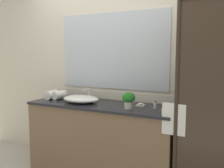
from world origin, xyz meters
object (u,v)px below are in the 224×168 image
at_px(amenity_bottle_body_wash, 164,108).
at_px(potted_plant, 129,99).
at_px(sink_basin, 81,99).
at_px(rolled_towel_middle, 59,95).
at_px(amenity_bottle_shampoo, 155,105).
at_px(faucet, 89,96).
at_px(amenity_bottle_lotion, 163,111).
at_px(soap_dish, 141,105).
at_px(rolled_towel_near_edge, 51,95).

bearing_deg(amenity_bottle_body_wash, potted_plant, -177.81).
xyz_separation_m(sink_basin, amenity_bottle_body_wash, (1.05, -0.05, -0.00)).
bearing_deg(rolled_towel_middle, potted_plant, -6.90).
xyz_separation_m(amenity_bottle_shampoo, rolled_towel_middle, (-1.31, -0.01, 0.02)).
distance_m(faucet, amenity_bottle_lotion, 1.13).
distance_m(sink_basin, amenity_bottle_shampoo, 0.93).
distance_m(amenity_bottle_body_wash, amenity_bottle_lotion, 0.11).
bearing_deg(amenity_bottle_body_wash, soap_dish, 150.90).
bearing_deg(sink_basin, rolled_towel_middle, 170.29).
relative_size(potted_plant, rolled_towel_middle, 0.96).
bearing_deg(soap_dish, potted_plant, -110.44).
relative_size(faucet, soap_dish, 1.70).
bearing_deg(amenity_bottle_lotion, soap_dish, 139.72).
height_order(faucet, amenity_bottle_body_wash, faucet).
relative_size(soap_dish, rolled_towel_near_edge, 0.48).
bearing_deg(amenity_bottle_body_wash, amenity_bottle_lotion, -79.06).
xyz_separation_m(amenity_bottle_body_wash, rolled_towel_middle, (-1.43, 0.11, 0.01)).
xyz_separation_m(faucet, soap_dish, (0.73, -0.05, -0.04)).
bearing_deg(amenity_bottle_lotion, amenity_bottle_body_wash, 100.94).
bearing_deg(faucet, rolled_towel_middle, -163.15).
height_order(amenity_bottle_lotion, rolled_towel_near_edge, rolled_towel_near_edge).
bearing_deg(rolled_towel_middle, soap_dish, 3.35).
bearing_deg(sink_basin, amenity_bottle_lotion, -8.30).
xyz_separation_m(potted_plant, rolled_towel_near_edge, (-1.16, 0.10, -0.05)).
height_order(sink_basin, rolled_towel_near_edge, rolled_towel_near_edge).
bearing_deg(faucet, potted_plant, -20.08).
bearing_deg(amenity_bottle_lotion, faucet, 162.53).
bearing_deg(potted_plant, amenity_bottle_shampoo, 26.90).
bearing_deg(faucet, amenity_bottle_body_wash, -12.19).
distance_m(faucet, amenity_bottle_body_wash, 1.08).
relative_size(faucet, amenity_bottle_shampoo, 2.06).
xyz_separation_m(amenity_bottle_body_wash, rolled_towel_near_edge, (-1.54, 0.08, 0.02)).
xyz_separation_m(amenity_bottle_body_wash, amenity_bottle_lotion, (0.02, -0.11, -0.01)).
relative_size(potted_plant, amenity_bottle_shampoo, 2.20).
bearing_deg(rolled_towel_middle, rolled_towel_near_edge, -165.06).
height_order(amenity_bottle_body_wash, amenity_bottle_lotion, amenity_bottle_body_wash).
bearing_deg(amenity_bottle_lotion, amenity_bottle_shampoo, 123.30).
xyz_separation_m(amenity_bottle_lotion, rolled_towel_middle, (-1.46, 0.22, 0.02)).
bearing_deg(amenity_bottle_lotion, rolled_towel_near_edge, 172.98).
height_order(rolled_towel_near_edge, rolled_towel_middle, rolled_towel_near_edge).
bearing_deg(amenity_bottle_lotion, rolled_towel_middle, 171.33).
relative_size(sink_basin, amenity_bottle_lotion, 6.40).
bearing_deg(amenity_bottle_lotion, sink_basin, 171.70).
relative_size(soap_dish, amenity_bottle_shampoo, 1.21).
bearing_deg(amenity_bottle_body_wash, rolled_towel_middle, 175.55).
relative_size(faucet, amenity_bottle_lotion, 2.33).
xyz_separation_m(potted_plant, amenity_bottle_shampoo, (0.26, 0.13, -0.07)).
xyz_separation_m(soap_dish, amenity_bottle_lotion, (0.34, -0.29, 0.02)).
xyz_separation_m(sink_basin, amenity_bottle_lotion, (1.07, -0.16, -0.01)).
distance_m(potted_plant, rolled_towel_middle, 1.05).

